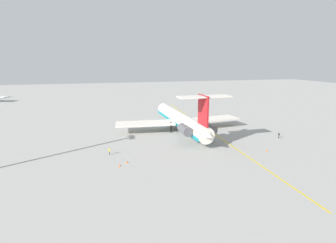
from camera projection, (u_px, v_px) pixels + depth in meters
name	position (u px, v px, depth m)	size (l,w,h in m)	color
ground	(209.00, 127.00, 89.50)	(388.67, 388.67, 0.00)	#9E9E99
main_jetliner	(182.00, 120.00, 82.80)	(45.53, 40.53, 13.28)	silver
ground_crew_near_nose	(109.00, 150.00, 62.59)	(0.42, 0.27, 1.69)	black
ground_crew_near_tail	(279.00, 135.00, 76.01)	(0.27, 0.40, 1.68)	black
safety_cone_nose	(267.00, 150.00, 65.24)	(0.40, 0.40, 0.55)	#EA590F
safety_cone_wingtip	(120.00, 165.00, 55.88)	(0.40, 0.40, 0.55)	#EA590F
safety_cone_tail	(127.00, 162.00, 57.68)	(0.40, 0.40, 0.55)	#EA590F
taxiway_centreline	(206.00, 129.00, 87.08)	(101.82, 0.36, 0.01)	gold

